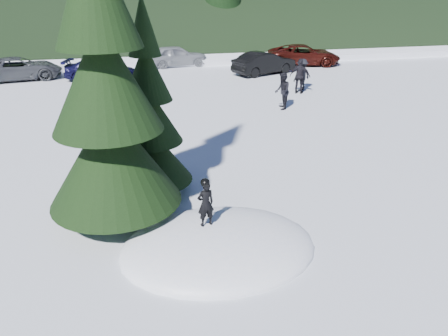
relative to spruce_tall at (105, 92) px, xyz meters
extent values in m
plane|color=white|center=(2.20, -1.80, -3.32)|extent=(200.00, 200.00, 0.00)
ellipsoid|color=white|center=(2.20, -1.80, -3.32)|extent=(4.48, 3.52, 0.96)
cylinder|color=black|center=(0.00, 0.00, -2.62)|extent=(0.38, 0.38, 1.40)
cone|color=black|center=(0.00, 0.00, -1.53)|extent=(3.20, 3.20, 2.46)
cone|color=black|center=(0.00, 0.00, 0.33)|extent=(2.54, 2.54, 2.46)
cylinder|color=black|center=(1.00, 1.40, -2.82)|extent=(0.26, 0.26, 1.00)
cone|color=black|center=(1.00, 1.40, -2.16)|extent=(2.20, 2.20, 1.52)
cone|color=black|center=(1.00, 1.40, -1.01)|extent=(1.75, 1.75, 1.52)
cone|color=black|center=(1.00, 1.40, 0.14)|extent=(1.29, 1.29, 1.52)
cone|color=black|center=(1.00, 1.40, 1.29)|extent=(0.84, 0.84, 1.52)
imported|color=black|center=(1.97, -1.51, -2.29)|extent=(0.45, 0.35, 1.09)
imported|color=black|center=(7.49, 8.83, -2.47)|extent=(0.83, 0.96, 1.71)
imported|color=black|center=(9.42, 11.49, -2.41)|extent=(1.15, 0.94, 1.83)
imported|color=black|center=(9.78, 12.10, -2.47)|extent=(1.26, 1.03, 1.70)
imported|color=#474A4E|center=(-5.73, 18.39, -2.65)|extent=(5.16, 3.04, 1.35)
imported|color=black|center=(-0.89, 17.06, -2.69)|extent=(4.61, 2.78, 1.25)
imported|color=gray|center=(4.02, 20.70, -2.61)|extent=(4.34, 2.12, 1.43)
imported|color=black|center=(9.14, 16.81, -2.62)|extent=(4.48, 2.97, 1.40)
imported|color=black|center=(12.80, 19.21, -2.62)|extent=(5.44, 3.43, 1.40)
camera|label=1|loc=(0.48, -10.01, 2.35)|focal=35.00mm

